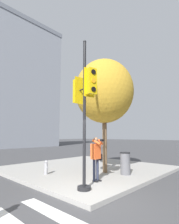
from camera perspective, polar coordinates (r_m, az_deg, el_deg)
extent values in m
plane|color=#424244|center=(5.83, 0.01, -27.21)|extent=(160.00, 160.00, 0.00)
cube|color=#9E9B96|center=(10.61, -1.01, -17.91)|extent=(8.00, 8.00, 0.15)
cube|color=silver|center=(5.15, -11.55, -29.68)|extent=(0.43, 2.72, 0.01)
cylinder|color=black|center=(6.36, -1.77, -23.57)|extent=(0.46, 0.46, 0.12)
cylinder|color=black|center=(6.18, -1.67, 0.52)|extent=(0.11, 0.11, 5.12)
sphere|color=black|center=(7.05, -1.58, 21.95)|extent=(0.12, 0.12, 0.12)
cylinder|color=black|center=(6.50, -2.61, 7.26)|extent=(0.10, 0.28, 0.05)
cube|color=#E5B70C|center=(6.71, -3.84, 6.80)|extent=(0.34, 0.29, 0.90)
cube|color=#E5B70C|center=(6.60, -3.22, 7.04)|extent=(0.42, 0.10, 1.02)
cylinder|color=black|center=(6.90, -4.43, 8.98)|extent=(0.17, 0.06, 0.17)
cylinder|color=orange|center=(6.82, -4.46, 6.56)|extent=(0.17, 0.06, 0.17)
cylinder|color=black|center=(6.75, -4.49, 4.10)|extent=(0.17, 0.06, 0.17)
cylinder|color=black|center=(6.23, -0.72, 9.34)|extent=(0.11, 0.28, 0.05)
cube|color=#E5B70C|center=(6.03, 0.60, 9.94)|extent=(0.35, 0.31, 0.90)
cube|color=#E5B70C|center=(6.13, -0.09, 9.62)|extent=(0.41, 0.13, 1.02)
cylinder|color=black|center=(6.02, 1.32, 12.99)|extent=(0.17, 0.07, 0.17)
cylinder|color=orange|center=(5.92, 1.33, 10.27)|extent=(0.17, 0.07, 0.17)
cylinder|color=black|center=(5.84, 1.34, 7.47)|extent=(0.17, 0.07, 0.17)
cube|color=black|center=(7.36, 1.93, -21.67)|extent=(0.09, 0.24, 0.05)
cube|color=black|center=(7.50, 3.01, -21.38)|extent=(0.09, 0.24, 0.05)
cylinder|color=#282D42|center=(7.31, 1.54, -18.50)|extent=(0.11, 0.11, 0.86)
cylinder|color=#282D42|center=(7.46, 2.61, -18.28)|extent=(0.11, 0.11, 0.86)
cube|color=#E55623|center=(7.28, 2.05, -12.69)|extent=(0.40, 0.22, 0.61)
sphere|color=#8C664C|center=(7.26, 2.04, -9.01)|extent=(0.20, 0.20, 0.20)
cube|color=black|center=(7.06, 3.96, -9.20)|extent=(0.12, 0.10, 0.09)
cylinder|color=black|center=(7.01, 4.41, -9.20)|extent=(0.06, 0.08, 0.06)
cylinder|color=#E55623|center=(7.07, 2.18, -9.78)|extent=(0.23, 0.35, 0.22)
cylinder|color=#E55623|center=(7.27, 3.59, -9.72)|extent=(0.23, 0.35, 0.22)
cube|color=black|center=(7.53, 3.38, -14.47)|extent=(0.10, 0.20, 0.26)
cylinder|color=brown|center=(8.98, 4.98, -9.44)|extent=(0.23, 0.23, 3.05)
ellipsoid|color=#BC8E28|center=(9.27, 4.79, 6.78)|extent=(3.05, 3.05, 3.35)
cylinder|color=#99999E|center=(8.87, -14.00, -17.50)|extent=(0.17, 0.17, 0.52)
sphere|color=#99999E|center=(8.82, -13.93, -15.52)|extent=(0.15, 0.15, 0.15)
cylinder|color=#99999E|center=(8.77, -13.56, -17.25)|extent=(0.08, 0.06, 0.08)
cylinder|color=#5B5B60|center=(8.72, 11.59, -16.22)|extent=(0.46, 0.46, 0.98)
cylinder|color=black|center=(8.66, 11.49, -12.90)|extent=(0.49, 0.49, 0.04)
cube|color=gray|center=(34.80, -25.72, 8.03)|extent=(17.50, 8.80, 21.93)
cube|color=slate|center=(39.31, -24.65, 24.22)|extent=(17.70, 9.00, 0.80)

